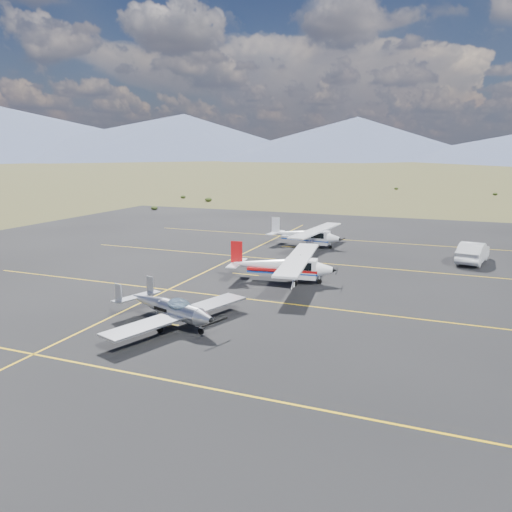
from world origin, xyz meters
The scene contains 6 objects.
ground centered at (0.00, 0.00, 0.00)m, with size 1600.00×1600.00×0.00m, color #383D1C.
apron centered at (0.00, 7.00, 0.00)m, with size 72.00×72.00×0.02m, color black.
aircraft_low_wing centered at (-2.37, -3.57, 0.88)m, with size 6.22×8.42×1.84m.
aircraft_cessna centered at (0.13, 6.52, 1.17)m, with size 6.34×10.47×2.64m.
aircraft_plain centered at (-1.93, 19.15, 1.12)m, with size 6.03×10.01×2.53m.
sedan centered at (12.08, 17.63, 0.84)m, with size 1.75×5.01×1.65m, color white.
Camera 1 is at (10.46, -24.21, 8.67)m, focal length 35.00 mm.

